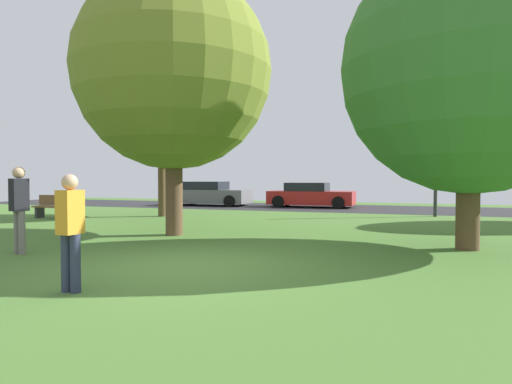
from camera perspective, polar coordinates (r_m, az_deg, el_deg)
The scene contains 11 objects.
ground_plane at distance 8.06m, azimuth -9.06°, elevation -9.36°, with size 44.00×44.00×0.00m, color #47702D.
road_strip at distance 23.31m, azimuth 10.04°, elevation -2.06°, with size 44.00×6.40×0.01m, color #28282B.
oak_tree_right at distance 12.50m, azimuth -10.74°, elevation 15.15°, with size 5.34×5.34×7.13m.
birch_tree_lone at distance 18.49m, azimuth -12.19°, elevation 10.55°, with size 4.24×4.24×6.52m.
maple_tree_near at distance 10.82m, azimuth 26.14°, elevation 14.39°, with size 5.51×5.51×6.71m.
person_bystander at distance 10.19m, azimuth -28.52°, elevation -1.53°, with size 0.30×0.36×1.79m.
person_walking at distance 6.48m, azimuth -23.07°, elevation -4.29°, with size 0.30×0.33×1.61m.
parked_car_grey at distance 25.22m, azimuth -6.11°, elevation -0.30°, with size 4.59×2.09×1.38m.
parked_car_red at distance 23.80m, azimuth 7.13°, elevation -0.48°, with size 4.55×2.11×1.33m.
park_bench at distance 18.84m, azimuth -24.99°, elevation -1.71°, with size 1.60×0.45×0.90m.
street_lamp_post at distance 19.19m, azimuth 22.42°, elevation 3.73°, with size 0.14×0.14×4.50m, color #2D2D33.
Camera 1 is at (3.78, -6.95, 1.55)m, focal length 30.64 mm.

